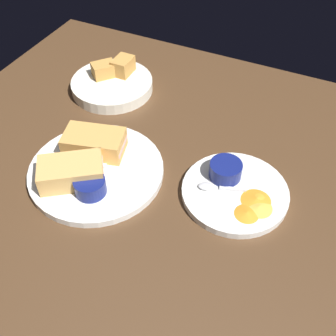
% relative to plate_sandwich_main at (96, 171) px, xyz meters
% --- Properties ---
extents(ground_plane, '(1.10, 1.10, 0.03)m').
position_rel_plate_sandwich_main_xyz_m(ground_plane, '(0.09, 0.02, -0.02)').
color(ground_plane, '#4C331E').
extents(plate_sandwich_main, '(0.29, 0.29, 0.02)m').
position_rel_plate_sandwich_main_xyz_m(plate_sandwich_main, '(0.00, 0.00, 0.00)').
color(plate_sandwich_main, white).
rests_on(plate_sandwich_main, ground_plane).
extents(sandwich_half_near, '(0.15, 0.11, 0.05)m').
position_rel_plate_sandwich_main_xyz_m(sandwich_half_near, '(-0.03, 0.05, 0.03)').
color(sandwich_half_near, tan).
rests_on(sandwich_half_near, plate_sandwich_main).
extents(sandwich_half_far, '(0.15, 0.14, 0.05)m').
position_rel_plate_sandwich_main_xyz_m(sandwich_half_far, '(-0.03, -0.05, 0.03)').
color(sandwich_half_far, tan).
rests_on(sandwich_half_far, plate_sandwich_main).
extents(ramekin_dark_sauce, '(0.06, 0.06, 0.03)m').
position_rel_plate_sandwich_main_xyz_m(ramekin_dark_sauce, '(0.03, -0.06, 0.03)').
color(ramekin_dark_sauce, navy).
rests_on(ramekin_dark_sauce, plate_sandwich_main).
extents(spoon_by_dark_ramekin, '(0.03, 0.10, 0.01)m').
position_rel_plate_sandwich_main_xyz_m(spoon_by_dark_ramekin, '(0.02, -0.01, 0.01)').
color(spoon_by_dark_ramekin, silver).
rests_on(spoon_by_dark_ramekin, plate_sandwich_main).
extents(plate_chips_companion, '(0.22, 0.22, 0.02)m').
position_rel_plate_sandwich_main_xyz_m(plate_chips_companion, '(0.29, 0.07, 0.00)').
color(plate_chips_companion, white).
rests_on(plate_chips_companion, ground_plane).
extents(ramekin_light_gravy, '(0.07, 0.07, 0.03)m').
position_rel_plate_sandwich_main_xyz_m(ramekin_light_gravy, '(0.26, 0.10, 0.03)').
color(ramekin_light_gravy, navy).
rests_on(ramekin_light_gravy, plate_chips_companion).
extents(spoon_by_gravy_ramekin, '(0.10, 0.05, 0.01)m').
position_rel_plate_sandwich_main_xyz_m(spoon_by_gravy_ramekin, '(0.25, 0.05, 0.01)').
color(spoon_by_gravy_ramekin, silver).
rests_on(spoon_by_gravy_ramekin, plate_chips_companion).
extents(plantain_chip_scatter, '(0.09, 0.11, 0.01)m').
position_rel_plate_sandwich_main_xyz_m(plantain_chip_scatter, '(0.34, 0.05, 0.01)').
color(plantain_chip_scatter, gold).
rests_on(plantain_chip_scatter, plate_chips_companion).
extents(bread_basket_rear, '(0.21, 0.21, 0.07)m').
position_rel_plate_sandwich_main_xyz_m(bread_basket_rear, '(-0.13, 0.28, 0.01)').
color(bread_basket_rear, silver).
rests_on(bread_basket_rear, ground_plane).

